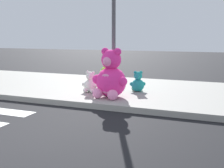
% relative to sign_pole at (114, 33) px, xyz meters
% --- Properties ---
extents(sidewalk, '(28.00, 4.40, 0.15)m').
position_rel_sign_pole_xyz_m(sidewalk, '(-1.00, 0.80, -1.77)').
color(sidewalk, '#9E9B93').
rests_on(sidewalk, ground_plane).
extents(sign_pole, '(0.56, 0.11, 3.20)m').
position_rel_sign_pole_xyz_m(sign_pole, '(0.00, 0.00, 0.00)').
color(sign_pole, '#4C4C51').
rests_on(sign_pole, sidewalk).
extents(plush_pink_large, '(1.02, 0.91, 1.32)m').
position_rel_sign_pole_xyz_m(plush_pink_large, '(0.14, -0.59, -1.17)').
color(plush_pink_large, '#F22D93').
rests_on(plush_pink_large, sidewalk).
extents(plush_lavender, '(0.33, 0.36, 0.47)m').
position_rel_sign_pole_xyz_m(plush_lavender, '(-0.20, 1.07, -1.51)').
color(plush_lavender, '#B28CD8').
rests_on(plush_lavender, sidewalk).
extents(plush_white, '(0.48, 0.43, 0.63)m').
position_rel_sign_pole_xyz_m(plush_white, '(-0.68, -0.17, -1.45)').
color(plush_white, white).
rests_on(plush_white, sidewalk).
extents(plush_lime, '(0.51, 0.49, 0.71)m').
position_rel_sign_pole_xyz_m(plush_lime, '(-0.49, 0.49, -1.41)').
color(plush_lime, '#8CD133').
rests_on(plush_lime, sidewalk).
extents(plush_teal, '(0.44, 0.44, 0.62)m').
position_rel_sign_pole_xyz_m(plush_teal, '(0.60, 0.44, -1.45)').
color(plush_teal, teal).
rests_on(plush_teal, sidewalk).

